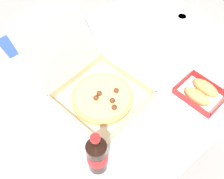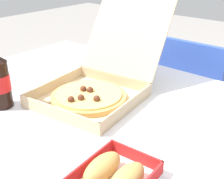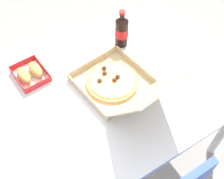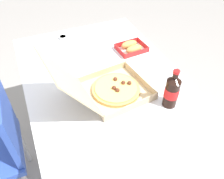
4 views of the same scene
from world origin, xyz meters
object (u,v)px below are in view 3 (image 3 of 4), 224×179
Objects in this scene: paper_menu at (185,61)px; bread_side_box at (30,73)px; cola_bottle at (122,31)px; pizza_box_open at (119,83)px.

bread_side_box is at bearing -41.30° from paper_menu.
cola_bottle reaches higher than paper_menu.
paper_menu is at bearing 125.93° from cola_bottle.
paper_menu is (-0.41, 0.03, -0.05)m from pizza_box_open.
cola_bottle is (-0.53, 0.04, 0.07)m from bread_side_box.
paper_menu is (-0.75, 0.34, -0.02)m from bread_side_box.
pizza_box_open is at bearing -21.18° from paper_menu.
cola_bottle reaches higher than bread_side_box.
cola_bottle is at bearing 175.22° from bread_side_box.
pizza_box_open reaches higher than cola_bottle.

